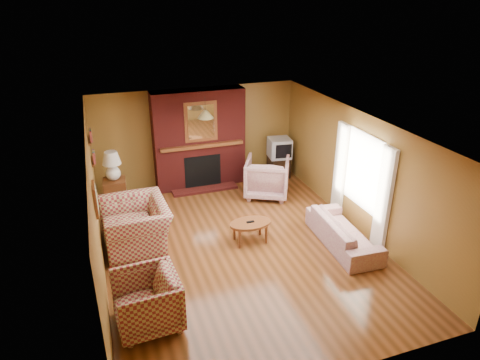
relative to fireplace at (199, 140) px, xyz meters
name	(u,v)px	position (x,y,z in m)	size (l,w,h in m)	color
floor	(239,245)	(0.00, -2.98, -1.18)	(6.50, 6.50, 0.00)	#4B2810
ceiling	(239,126)	(0.00, -2.98, 1.22)	(6.50, 6.50, 0.00)	white
wall_back	(197,136)	(0.00, 0.27, 0.02)	(6.50, 6.50, 0.00)	brown
wall_front	(330,303)	(0.00, -6.23, 0.02)	(6.50, 6.50, 0.00)	brown
wall_left	(96,211)	(-2.50, -2.98, 0.02)	(6.50, 6.50, 0.00)	brown
wall_right	(358,172)	(2.50, -2.98, 0.02)	(6.50, 6.50, 0.00)	brown
fireplace	(199,140)	(0.00, 0.00, 0.00)	(2.20, 0.82, 2.40)	#5B1613
window_right	(361,179)	(2.45, -3.18, -0.06)	(0.10, 1.85, 2.00)	beige
bookshelf	(92,147)	(-2.44, -1.08, 0.48)	(0.09, 0.55, 0.71)	brown
botanical_print	(95,199)	(-2.47, -3.28, 0.37)	(0.05, 0.40, 0.50)	brown
pendant_light	(205,114)	(0.00, -0.68, 0.82)	(0.36, 0.36, 0.48)	black
plaid_loveseat	(136,225)	(-1.85, -2.34, -0.74)	(1.36, 1.19, 0.88)	maroon
plaid_armchair	(147,301)	(-1.95, -4.54, -0.76)	(0.90, 0.93, 0.84)	maroon
floral_sofa	(343,232)	(1.90, -3.59, -0.91)	(1.88, 0.73, 0.55)	#BDB092
floral_armchair	(267,177)	(1.34, -1.11, -0.72)	(0.98, 1.01, 0.92)	#BDB092
coffee_table	(250,225)	(0.25, -2.91, -0.82)	(0.82, 0.51, 0.44)	brown
side_table	(116,193)	(-2.10, -0.53, -0.86)	(0.49, 0.49, 0.65)	brown
table_lamp	(112,164)	(-2.10, -0.53, -0.16)	(0.41, 0.41, 0.67)	silver
tv_stand	(279,167)	(2.05, -0.18, -0.91)	(0.50, 0.45, 0.54)	black
crt_tv	(279,148)	(2.05, -0.19, -0.39)	(0.61, 0.60, 0.50)	#ABADB3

